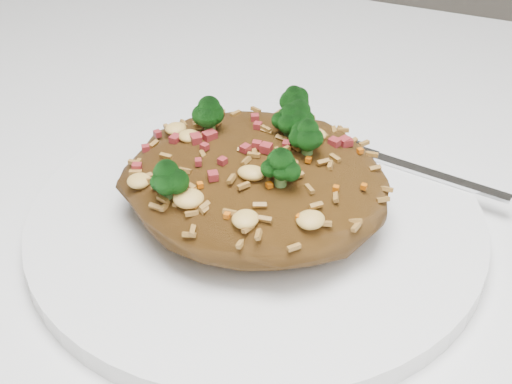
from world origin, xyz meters
TOP-DOWN VIEW (x-y plane):
  - dining_table at (0.00, 0.00)m, footprint 1.20×0.80m
  - plate at (0.01, -0.02)m, footprint 0.29×0.29m
  - fried_rice at (0.01, -0.02)m, footprint 0.17×0.15m
  - fork at (0.09, 0.07)m, footprint 0.16×0.04m

SIDE VIEW (x-z plane):
  - dining_table at x=0.00m, z-range 0.28..1.03m
  - plate at x=0.01m, z-range 0.75..0.76m
  - fork at x=0.09m, z-range 0.76..0.77m
  - fried_rice at x=0.01m, z-range 0.76..0.83m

